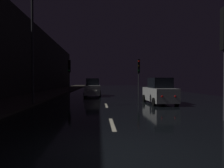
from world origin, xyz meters
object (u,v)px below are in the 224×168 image
at_px(traffic_light_far_right, 139,69).
at_px(streetlamp_overhead, 38,28).
at_px(car_approaching_headlights, 93,88).
at_px(traffic_light_far_left, 69,69).
at_px(car_parked_right_near, 159,92).

height_order(traffic_light_far_right, streetlamp_overhead, streetlamp_overhead).
height_order(streetlamp_overhead, car_approaching_headlights, streetlamp_overhead).
height_order(traffic_light_far_right, car_approaching_headlights, traffic_light_far_right).
distance_m(traffic_light_far_right, car_approaching_headlights, 7.50).
xyz_separation_m(traffic_light_far_left, streetlamp_overhead, (0.21, -14.76, 1.90)).
xyz_separation_m(traffic_light_far_right, car_approaching_headlights, (-6.22, -3.34, -2.51)).
distance_m(streetlamp_overhead, car_parked_right_near, 10.10).
xyz_separation_m(traffic_light_far_left, traffic_light_far_right, (9.98, -3.22, -0.17)).
bearing_deg(traffic_light_far_right, streetlamp_overhead, -38.60).
bearing_deg(traffic_light_far_right, car_approaching_headlights, -60.11).
height_order(traffic_light_far_left, traffic_light_far_right, traffic_light_far_left).
relative_size(traffic_light_far_right, car_parked_right_near, 1.19).
bearing_deg(car_approaching_headlights, traffic_light_far_right, 118.25).
height_order(car_approaching_headlights, car_parked_right_near, car_approaching_headlights).
relative_size(traffic_light_far_left, car_parked_right_near, 1.25).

